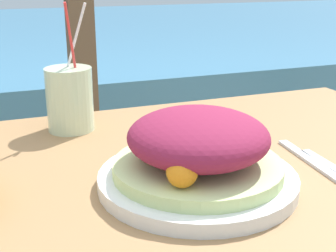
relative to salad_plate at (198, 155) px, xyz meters
The scene contains 6 objects.
patio_table 0.15m from the salad_plate, 114.29° to the left, with size 1.15×0.76×0.70m.
railing_fence 0.76m from the salad_plate, 91.35° to the left, with size 2.80×0.08×1.04m.
sea_backdrop 3.29m from the salad_plate, 90.31° to the left, with size 12.00×4.00×0.55m.
salad_plate is the anchor object (origin of this frame).
drink_glass 0.34m from the salad_plate, 111.96° to the left, with size 0.09×0.09×0.24m.
knife 0.21m from the salad_plate, ahead, with size 0.03×0.18×0.00m.
Camera 1 is at (-0.24, -0.59, 1.00)m, focal length 50.00 mm.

